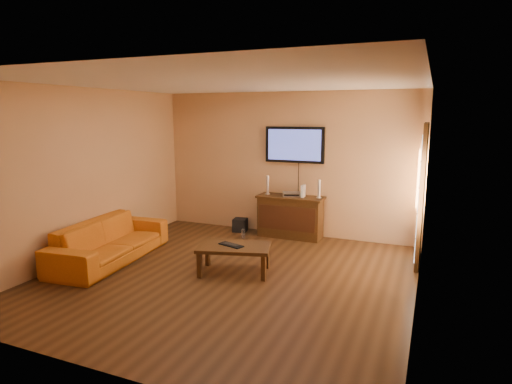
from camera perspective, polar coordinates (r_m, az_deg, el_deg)
The scene contains 14 objects.
ground_plane at distance 6.23m, azimuth -3.66°, elevation -11.18°, with size 5.00×5.00×0.00m, color #351F0E.
room_walls at distance 6.39m, azimuth -1.34°, elevation 4.98°, with size 5.00×5.00×5.00m.
french_door at distance 7.00m, azimuth 21.21°, elevation -0.53°, with size 0.07×1.02×2.22m.
media_console at distance 8.05m, azimuth 4.59°, elevation -3.27°, with size 1.24×0.47×0.78m.
television at distance 8.03m, azimuth 5.17°, elevation 6.29°, with size 1.13×0.08×0.67m.
coffee_table at distance 6.24m, azimuth -2.92°, elevation -7.60°, with size 1.16×0.87×0.42m.
sofa at distance 7.14m, azimuth -18.91°, elevation -5.32°, with size 2.17×0.63×0.85m, color #CA6816.
speaker_left at distance 8.11m, azimuth 1.55°, elevation 0.85°, with size 0.10×0.10×0.36m.
speaker_right at distance 7.84m, azimuth 8.41°, elevation 0.33°, with size 0.09×0.09×0.34m.
av_receiver at distance 7.98m, azimuth 4.74°, elevation -0.28°, with size 0.32×0.23×0.07m, color silver.
game_console at distance 7.88m, azimuth 6.31°, elevation 0.13°, with size 0.05×0.16×0.23m, color white.
subwoofer at distance 8.47m, azimuth -2.13°, elevation -4.41°, with size 0.26×0.26×0.26m, color black.
bottle at distance 7.98m, azimuth -1.74°, elevation -5.61°, with size 0.07×0.07×0.20m.
keyboard at distance 6.22m, azimuth -3.33°, elevation -7.06°, with size 0.41×0.25×0.02m.
Camera 1 is at (2.59, -5.19, 2.28)m, focal length 30.00 mm.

